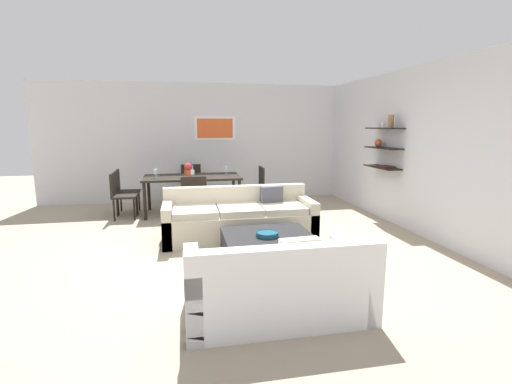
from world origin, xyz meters
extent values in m
plane|color=tan|center=(0.00, 0.00, 0.00)|extent=(18.00, 18.00, 0.00)
cube|color=silver|center=(0.30, 3.53, 1.35)|extent=(8.40, 0.06, 2.70)
cube|color=white|center=(0.05, 3.48, 1.68)|extent=(0.96, 0.02, 0.55)
cube|color=#E55926|center=(0.05, 3.47, 1.68)|extent=(0.82, 0.01, 0.44)
cube|color=silver|center=(3.03, 0.60, 1.35)|extent=(0.06, 8.20, 2.70)
cube|color=black|center=(2.86, 0.90, 1.70)|extent=(0.28, 0.90, 0.02)
cube|color=black|center=(2.86, 0.90, 1.35)|extent=(0.28, 0.90, 0.02)
cube|color=black|center=(2.86, 0.90, 1.00)|extent=(0.28, 0.90, 0.02)
cylinder|color=olive|center=(2.86, 0.70, 1.82)|extent=(0.10, 0.10, 0.22)
sphere|color=#D85933|center=(2.86, 1.08, 1.43)|extent=(0.14, 0.14, 0.14)
cylinder|color=silver|center=(2.86, 0.95, 1.77)|extent=(0.07, 0.07, 0.12)
cube|color=#4C1E19|center=(2.86, 0.75, 1.03)|extent=(0.20, 0.28, 0.03)
cube|color=beige|center=(0.13, 0.30, 0.21)|extent=(2.32, 0.90, 0.42)
cube|color=beige|center=(0.13, 0.67, 0.60)|extent=(2.32, 0.16, 0.36)
cube|color=beige|center=(-0.96, 0.30, 0.30)|extent=(0.14, 0.90, 0.60)
cube|color=beige|center=(1.22, 0.30, 0.30)|extent=(0.14, 0.90, 0.60)
cube|color=beige|center=(-0.55, 0.26, 0.47)|extent=(0.66, 0.70, 0.10)
cube|color=beige|center=(0.13, 0.26, 0.47)|extent=(0.66, 0.70, 0.10)
cube|color=beige|center=(0.81, 0.26, 0.47)|extent=(0.66, 0.70, 0.10)
cube|color=#4C4C56|center=(0.69, 0.49, 0.60)|extent=(0.37, 0.17, 0.36)
cube|color=white|center=(0.12, -2.10, 0.21)|extent=(1.69, 0.90, 0.42)
cube|color=white|center=(0.12, -2.47, 0.60)|extent=(1.69, 0.16, 0.36)
cube|color=white|center=(0.89, -2.10, 0.30)|extent=(0.14, 0.90, 0.60)
cube|color=white|center=(-0.66, -2.10, 0.30)|extent=(0.14, 0.90, 0.60)
cube|color=white|center=(0.47, -2.06, 0.47)|extent=(0.68, 0.70, 0.10)
cube|color=white|center=(-0.24, -2.06, 0.47)|extent=(0.68, 0.70, 0.10)
cube|color=beige|center=(0.28, -2.29, 0.60)|extent=(0.37, 0.14, 0.36)
cube|color=black|center=(0.33, -0.83, 0.19)|extent=(1.13, 1.01, 0.38)
cylinder|color=navy|center=(0.30, -0.90, 0.41)|extent=(0.29, 0.29, 0.05)
torus|color=navy|center=(0.30, -0.90, 0.43)|extent=(0.29, 0.29, 0.02)
cube|color=black|center=(-0.53, 2.21, 0.73)|extent=(1.90, 1.01, 0.04)
cylinder|color=black|center=(-1.43, 1.76, 0.35)|extent=(0.06, 0.06, 0.71)
cylinder|color=black|center=(0.36, 1.76, 0.35)|extent=(0.06, 0.06, 0.71)
cylinder|color=black|center=(-1.43, 2.65, 0.35)|extent=(0.06, 0.06, 0.71)
cylinder|color=black|center=(0.36, 2.65, 0.35)|extent=(0.06, 0.06, 0.71)
cube|color=black|center=(-1.81, 1.98, 0.43)|extent=(0.44, 0.44, 0.04)
cube|color=black|center=(-2.01, 1.98, 0.67)|extent=(0.04, 0.44, 0.43)
cylinder|color=black|center=(-1.63, 1.80, 0.21)|extent=(0.04, 0.04, 0.41)
cylinder|color=black|center=(-1.63, 2.16, 0.21)|extent=(0.04, 0.04, 0.41)
cylinder|color=black|center=(-1.99, 1.80, 0.21)|extent=(0.04, 0.04, 0.41)
cylinder|color=black|center=(-1.99, 2.16, 0.21)|extent=(0.04, 0.04, 0.41)
cube|color=black|center=(0.74, 2.43, 0.43)|extent=(0.44, 0.44, 0.04)
cube|color=black|center=(0.94, 2.43, 0.67)|extent=(0.04, 0.44, 0.43)
cylinder|color=black|center=(0.56, 2.61, 0.21)|extent=(0.04, 0.04, 0.41)
cylinder|color=black|center=(0.56, 2.25, 0.21)|extent=(0.04, 0.04, 0.41)
cylinder|color=black|center=(0.92, 2.61, 0.21)|extent=(0.04, 0.04, 0.41)
cylinder|color=black|center=(0.92, 2.25, 0.21)|extent=(0.04, 0.04, 0.41)
cube|color=black|center=(-0.53, 3.03, 0.43)|extent=(0.44, 0.44, 0.04)
cube|color=black|center=(-0.53, 3.23, 0.67)|extent=(0.44, 0.04, 0.43)
cylinder|color=black|center=(-0.71, 2.85, 0.21)|extent=(0.04, 0.04, 0.41)
cylinder|color=black|center=(-0.35, 2.85, 0.21)|extent=(0.04, 0.04, 0.41)
cylinder|color=black|center=(-0.71, 3.21, 0.21)|extent=(0.04, 0.04, 0.41)
cylinder|color=black|center=(-0.35, 3.21, 0.21)|extent=(0.04, 0.04, 0.41)
cube|color=black|center=(-1.81, 2.43, 0.43)|extent=(0.44, 0.44, 0.04)
cube|color=black|center=(-2.01, 2.43, 0.67)|extent=(0.04, 0.44, 0.43)
cylinder|color=black|center=(-1.63, 2.25, 0.21)|extent=(0.04, 0.04, 0.41)
cylinder|color=black|center=(-1.63, 2.61, 0.21)|extent=(0.04, 0.04, 0.41)
cylinder|color=black|center=(-1.99, 2.25, 0.21)|extent=(0.04, 0.04, 0.41)
cylinder|color=black|center=(-1.99, 2.61, 0.21)|extent=(0.04, 0.04, 0.41)
cube|color=black|center=(-0.53, 1.38, 0.43)|extent=(0.44, 0.44, 0.04)
cube|color=black|center=(-0.53, 1.18, 0.67)|extent=(0.44, 0.04, 0.43)
cylinder|color=black|center=(-0.35, 1.56, 0.21)|extent=(0.04, 0.04, 0.41)
cylinder|color=black|center=(-0.71, 1.56, 0.21)|extent=(0.04, 0.04, 0.41)
cylinder|color=black|center=(-0.35, 1.20, 0.21)|extent=(0.04, 0.04, 0.41)
cylinder|color=black|center=(-0.71, 1.20, 0.21)|extent=(0.04, 0.04, 0.41)
cylinder|color=silver|center=(-1.23, 2.33, 0.75)|extent=(0.06, 0.06, 0.01)
cylinder|color=silver|center=(-1.23, 2.33, 0.80)|extent=(0.01, 0.01, 0.08)
cylinder|color=silver|center=(-1.23, 2.33, 0.88)|extent=(0.07, 0.07, 0.08)
cylinder|color=silver|center=(-0.53, 2.65, 0.75)|extent=(0.06, 0.06, 0.01)
cylinder|color=silver|center=(-0.53, 2.65, 0.79)|extent=(0.01, 0.01, 0.07)
cylinder|color=silver|center=(-0.53, 2.65, 0.87)|extent=(0.08, 0.08, 0.09)
cylinder|color=silver|center=(0.16, 2.33, 0.75)|extent=(0.06, 0.06, 0.01)
cylinder|color=silver|center=(0.16, 2.33, 0.79)|extent=(0.01, 0.01, 0.08)
cylinder|color=silver|center=(0.16, 2.33, 0.88)|extent=(0.07, 0.07, 0.09)
cylinder|color=silver|center=(-0.53, 1.76, 0.75)|extent=(0.06, 0.06, 0.01)
cylinder|color=silver|center=(-0.53, 1.76, 0.80)|extent=(0.01, 0.01, 0.09)
cylinder|color=silver|center=(-0.53, 1.76, 0.89)|extent=(0.07, 0.07, 0.09)
cylinder|color=silver|center=(-1.23, 2.08, 0.75)|extent=(0.06, 0.06, 0.01)
cylinder|color=silver|center=(-1.23, 2.08, 0.79)|extent=(0.01, 0.01, 0.07)
cylinder|color=silver|center=(-1.23, 2.08, 0.87)|extent=(0.08, 0.08, 0.09)
cylinder|color=#D85933|center=(-0.61, 2.15, 0.81)|extent=(0.16, 0.16, 0.13)
sphere|color=red|center=(-0.61, 2.15, 0.94)|extent=(0.16, 0.16, 0.16)
camera|label=1|loc=(-0.70, -5.28, 1.76)|focal=26.09mm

